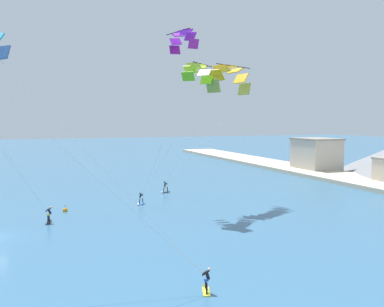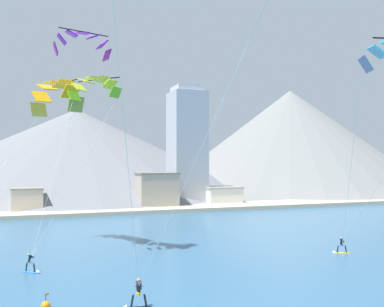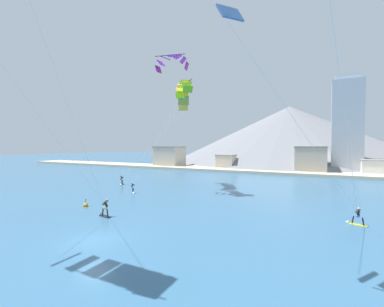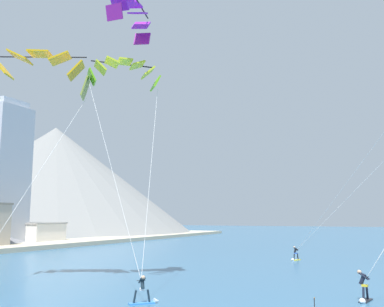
% 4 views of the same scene
% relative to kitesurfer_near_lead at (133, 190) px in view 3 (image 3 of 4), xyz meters
% --- Properties ---
extents(ground_plane, '(400.00, 400.00, 0.00)m').
position_rel_kitesurfer_near_lead_xyz_m(ground_plane, '(10.07, -16.12, -0.45)').
color(ground_plane, '#336084').
extents(kitesurfer_near_lead, '(1.55, 1.48, 1.65)m').
position_rel_kitesurfer_near_lead_xyz_m(kitesurfer_near_lead, '(0.00, 0.00, 0.00)').
color(kitesurfer_near_lead, '#337FDB').
rests_on(kitesurfer_near_lead, ground).
extents(kitesurfer_near_trail, '(1.23, 1.70, 1.75)m').
position_rel_kitesurfer_near_lead_xyz_m(kitesurfer_near_trail, '(-7.30, 5.43, 0.07)').
color(kitesurfer_near_trail, black).
rests_on(kitesurfer_near_trail, ground).
extents(kitesurfer_mid_center, '(1.78, 0.74, 1.82)m').
position_rel_kitesurfer_near_lead_xyz_m(kitesurfer_mid_center, '(5.79, -11.07, 0.12)').
color(kitesurfer_mid_center, black).
rests_on(kitesurfer_mid_center, ground).
extents(kitesurfer_far_left, '(1.78, 0.93, 1.63)m').
position_rel_kitesurfer_near_lead_xyz_m(kitesurfer_far_left, '(27.80, -2.59, -0.02)').
color(kitesurfer_far_left, yellow).
rests_on(kitesurfer_far_left, ground).
extents(parafoil_kite_near_lead, '(8.02, 7.81, 15.78)m').
position_rel_kitesurfer_near_lead_xyz_m(parafoil_kite_near_lead, '(5.50, 5.55, 15.72)').
color(parafoil_kite_near_lead, '#65B415').
extents(parafoil_kite_near_trail, '(12.18, 9.17, 16.11)m').
position_rel_kitesurfer_near_lead_xyz_m(parafoil_kite_near_trail, '(2.19, 11.13, 15.62)').
color(parafoil_kite_near_trail, olive).
extents(parafoil_kite_distant_high_outer, '(5.33, 2.42, 2.45)m').
position_rel_kitesurfer_near_lead_xyz_m(parafoil_kite_distant_high_outer, '(4.22, 4.20, 19.61)').
color(parafoil_kite_distant_high_outer, '#911C8B').
extents(race_marker_buoy, '(0.56, 0.56, 1.02)m').
position_rel_kitesurfer_near_lead_xyz_m(race_marker_buoy, '(0.75, -9.12, -0.30)').
color(race_marker_buoy, orange).
rests_on(race_marker_buoy, ground).
extents(shoreline_strip, '(180.00, 10.00, 0.70)m').
position_rel_kitesurfer_near_lead_xyz_m(shoreline_strip, '(10.07, 39.04, -0.10)').
color(shoreline_strip, beige).
rests_on(shoreline_strip, ground).
extents(shore_building_harbour_front, '(7.49, 6.46, 3.87)m').
position_rel_kitesurfer_near_lead_xyz_m(shore_building_harbour_front, '(36.41, 44.01, 1.49)').
color(shore_building_harbour_front, silver).
rests_on(shore_building_harbour_front, ground).
extents(shore_building_promenade_mid, '(7.58, 5.71, 6.91)m').
position_rel_kitesurfer_near_lead_xyz_m(shore_building_promenade_mid, '(22.10, 41.75, 3.01)').
color(shore_building_promenade_mid, '#A89E8E').
rests_on(shore_building_promenade_mid, ground).
extents(shore_building_quay_east, '(8.86, 7.17, 6.84)m').
position_rel_kitesurfer_near_lead_xyz_m(shore_building_quay_east, '(-20.22, 41.63, 2.98)').
color(shore_building_quay_east, '#B7AD9E').
rests_on(shore_building_quay_east, ground).
extents(shore_building_quay_west, '(5.26, 4.57, 4.47)m').
position_rel_kitesurfer_near_lead_xyz_m(shore_building_quay_west, '(-0.78, 42.17, 1.79)').
color(shore_building_quay_west, beige).
rests_on(shore_building_quay_west, ground).
extents(highrise_tower, '(7.00, 7.00, 24.65)m').
position_rel_kitesurfer_near_lead_xyz_m(highrise_tower, '(30.05, 46.87, 11.66)').
color(highrise_tower, '#A8ADB7').
rests_on(highrise_tower, ground).
extents(mountain_peak_central_summit, '(99.85, 99.85, 23.74)m').
position_rel_kitesurfer_near_lead_xyz_m(mountain_peak_central_summit, '(11.49, 86.31, 11.41)').
color(mountain_peak_central_summit, slate).
rests_on(mountain_peak_central_summit, ground).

